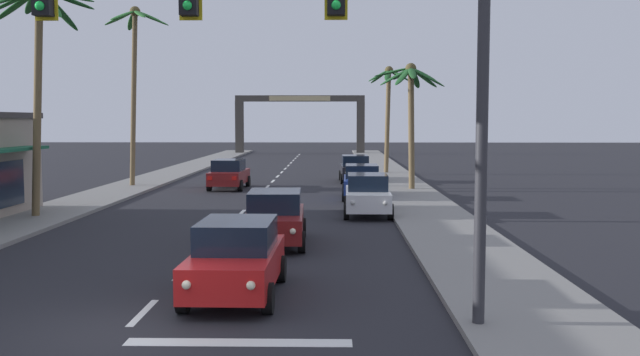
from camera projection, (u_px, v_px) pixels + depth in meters
ground_plane at (124, 332)px, 13.07m from camera, size 220.00×220.00×0.00m
sidewalk_right at (418, 203)px, 32.84m from camera, size 3.20×110.00×0.14m
sidewalk_left at (85, 202)px, 33.14m from camera, size 3.20×110.00×0.14m
lane_markings at (259, 205)px, 32.61m from camera, size 4.28×86.91×0.01m
traffic_signal_mast at (288, 30)px, 12.78m from camera, size 10.75×0.41×7.58m
sedan_lead_at_stop_bar at (236, 258)px, 15.68m from camera, size 2.01×4.48×1.68m
sedan_third_in_queue at (275, 217)px, 22.18m from camera, size 2.06×4.49×1.68m
sedan_oncoming_far at (229, 174)px, 39.99m from camera, size 2.04×4.49×1.68m
sedan_parked_nearest_kerb at (367, 194)px, 29.04m from camera, size 2.00×4.47×1.68m
sedan_parked_mid_kerb at (362, 181)px, 35.13m from camera, size 2.01×4.48×1.68m
sedan_parked_far_kerb at (355, 168)px, 44.50m from camera, size 2.03×4.48×1.68m
palm_left_second at (38, 38)px, 27.29m from camera, size 4.50×4.42×9.17m
palm_left_third at (135, 56)px, 40.31m from camera, size 3.85×3.57×10.34m
palm_right_third at (411, 94)px, 38.41m from camera, size 3.88×3.99×6.98m
palm_right_farthest at (389, 96)px, 50.49m from camera, size 3.19×3.30×7.73m
town_gateway_arch at (300, 116)px, 81.31m from camera, size 14.87×0.90×6.71m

